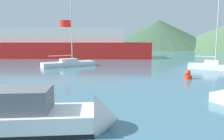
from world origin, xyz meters
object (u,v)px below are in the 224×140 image
object	(u,v)px
buoy_marker	(188,75)
ferry_distant	(66,45)
motorboat_near	(37,117)
sailboat_middle	(69,63)
sailboat_inner	(211,65)

from	to	relation	value
buoy_marker	ferry_distant	bearing A→B (deg)	132.41
motorboat_near	ferry_distant	distance (m)	38.75
sailboat_middle	buoy_marker	world-z (taller)	sailboat_middle
ferry_distant	motorboat_near	bearing A→B (deg)	-77.40
sailboat_inner	ferry_distant	world-z (taller)	sailboat_inner
motorboat_near	buoy_marker	world-z (taller)	motorboat_near
motorboat_near	ferry_distant	bearing A→B (deg)	95.46
motorboat_near	sailboat_inner	size ratio (longest dim) A/B	0.71
sailboat_inner	buoy_marker	world-z (taller)	sailboat_inner
ferry_distant	sailboat_inner	bearing A→B (deg)	-39.55
motorboat_near	ferry_distant	xyz separation A→B (m)	(-13.08, 36.41, 2.11)
sailboat_inner	ferry_distant	xyz separation A→B (m)	(-25.03, 15.87, 2.15)
sailboat_middle	sailboat_inner	bearing A→B (deg)	-40.18
buoy_marker	motorboat_near	bearing A→B (deg)	-120.85
sailboat_inner	ferry_distant	bearing A→B (deg)	168.67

